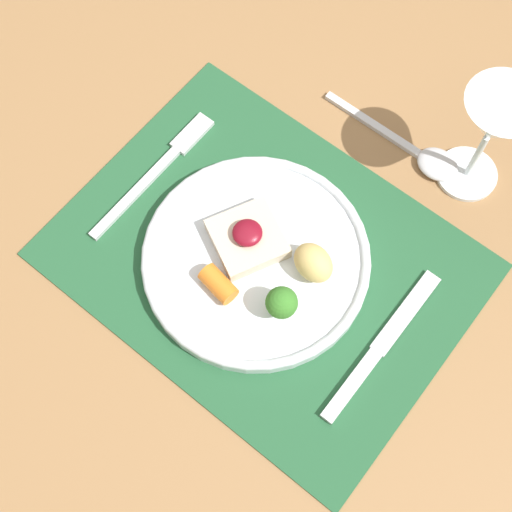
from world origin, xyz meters
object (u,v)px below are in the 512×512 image
Objects in this scene: fork at (161,166)px; knife at (374,355)px; dinner_plate at (258,259)px; wine_glass_near at (494,124)px; spoon at (424,156)px.

knife is (0.35, -0.03, 0.00)m from fork.
dinner_plate is at bearing 177.41° from knife.
knife is (0.18, -0.01, -0.01)m from dinner_plate.
dinner_plate is at bearing -7.58° from fork.
wine_glass_near is (-0.04, 0.27, 0.11)m from knife.
spoon is (-0.10, 0.25, 0.00)m from knife.
dinner_plate is at bearing -116.78° from wine_glass_near.
wine_glass_near is at bearing 63.22° from dinner_plate.
dinner_plate is 0.26m from spoon.
knife is 0.27m from spoon.
wine_glass_near is at bearing 37.92° from fork.
fork is 0.35m from knife.
knife reaches higher than fork.
wine_glass_near reaches higher than dinner_plate.
dinner_plate is 1.25× the size of knife.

